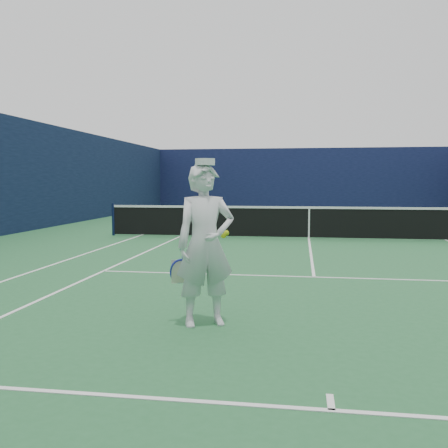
# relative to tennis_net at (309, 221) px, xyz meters

# --- Properties ---
(ground) EXTENTS (80.00, 80.00, 0.00)m
(ground) POSITION_rel_tennis_net_xyz_m (0.00, 0.00, -0.55)
(ground) COLOR #256134
(ground) RESTS_ON ground
(court_markings) EXTENTS (11.03, 23.83, 0.01)m
(court_markings) POSITION_rel_tennis_net_xyz_m (0.00, 0.00, -0.55)
(court_markings) COLOR white
(court_markings) RESTS_ON ground
(windscreen_fence) EXTENTS (20.12, 36.12, 4.00)m
(windscreen_fence) POSITION_rel_tennis_net_xyz_m (0.00, 0.00, 1.45)
(windscreen_fence) COLOR #0F1539
(windscreen_fence) RESTS_ON ground
(tennis_net) EXTENTS (12.88, 0.09, 1.07)m
(tennis_net) POSITION_rel_tennis_net_xyz_m (0.00, 0.00, 0.00)
(tennis_net) COLOR #141E4C
(tennis_net) RESTS_ON ground
(tennis_player) EXTENTS (0.92, 0.74, 2.05)m
(tennis_player) POSITION_rel_tennis_net_xyz_m (-1.41, -9.73, 0.45)
(tennis_player) COLOR white
(tennis_player) RESTS_ON ground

